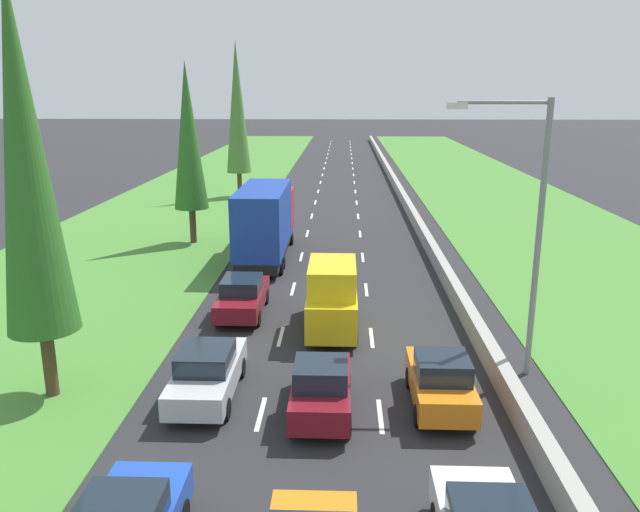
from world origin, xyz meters
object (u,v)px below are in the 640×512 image
street_light_mast (529,220)px  maroon_sedan_left_lane (243,296)px  blue_box_truck_left_lane (266,221)px  orange_hatchback_right_lane (440,381)px  poplar_tree_nearest (25,157)px  silver_sedan_left_lane (207,372)px  yellow_van_centre_lane (332,297)px  poplar_tree_third (237,108)px  maroon_hatchback_centre_lane (321,388)px  poplar_tree_second (188,137)px

street_light_mast → maroon_sedan_left_lane: bearing=152.0°
maroon_sedan_left_lane → blue_box_truck_left_lane: size_ratio=0.48×
orange_hatchback_right_lane → poplar_tree_nearest: 13.61m
maroon_sedan_left_lane → street_light_mast: street_light_mast is taller
silver_sedan_left_lane → poplar_tree_nearest: (-4.85, -0.11, 6.58)m
orange_hatchback_right_lane → yellow_van_centre_lane: size_ratio=0.80×
yellow_van_centre_lane → street_light_mast: size_ratio=0.54×
poplar_tree_third → maroon_hatchback_centre_lane: bearing=-77.4°
maroon_hatchback_centre_lane → poplar_tree_third: (-8.63, 38.57, 6.91)m
poplar_tree_second → maroon_hatchback_centre_lane: bearing=-67.6°
maroon_sedan_left_lane → poplar_tree_second: poplar_tree_second is taller
orange_hatchback_right_lane → silver_sedan_left_lane: bearing=176.7°
blue_box_truck_left_lane → poplar_tree_third: size_ratio=0.70×
orange_hatchback_right_lane → yellow_van_centre_lane: yellow_van_centre_lane is taller
poplar_tree_nearest → poplar_tree_second: size_ratio=1.16×
poplar_tree_second → poplar_tree_third: size_ratio=0.82×
orange_hatchback_right_lane → poplar_tree_third: 40.49m
poplar_tree_third → poplar_tree_nearest: bearing=-89.7°
silver_sedan_left_lane → street_light_mast: (10.00, 2.04, 4.42)m
yellow_van_centre_lane → silver_sedan_left_lane: bearing=-123.5°
silver_sedan_left_lane → blue_box_truck_left_lane: bearing=90.6°
poplar_tree_second → poplar_tree_third: bearing=89.8°
poplar_tree_nearest → poplar_tree_third: 37.71m
yellow_van_centre_lane → poplar_tree_third: size_ratio=0.37×
silver_sedan_left_lane → maroon_sedan_left_lane: bearing=90.6°
poplar_tree_third → poplar_tree_second: bearing=-90.2°
orange_hatchback_right_lane → maroon_sedan_left_lane: bearing=132.5°
silver_sedan_left_lane → yellow_van_centre_lane: yellow_van_centre_lane is taller
blue_box_truck_left_lane → poplar_tree_nearest: (-4.69, -16.54, 5.21)m
blue_box_truck_left_lane → maroon_sedan_left_lane: bearing=-89.4°
orange_hatchback_right_lane → silver_sedan_left_lane: 7.08m
maroon_hatchback_centre_lane → poplar_tree_third: poplar_tree_third is taller
maroon_sedan_left_lane → blue_box_truck_left_lane: bearing=90.6°
orange_hatchback_right_lane → poplar_tree_second: 24.54m
maroon_sedan_left_lane → yellow_van_centre_lane: (3.82, -1.75, 0.59)m
orange_hatchback_right_lane → yellow_van_centre_lane: 6.93m
maroon_hatchback_centre_lane → orange_hatchback_right_lane: bearing=9.1°
blue_box_truck_left_lane → poplar_tree_nearest: size_ratio=0.74×
orange_hatchback_right_lane → maroon_hatchback_centre_lane: size_ratio=1.00×
maroon_sedan_left_lane → yellow_van_centre_lane: bearing=-24.6°
maroon_sedan_left_lane → poplar_tree_second: 14.81m
maroon_hatchback_centre_lane → yellow_van_centre_lane: (0.20, 6.62, 0.56)m
poplar_tree_third → street_light_mast: poplar_tree_third is taller
silver_sedan_left_lane → maroon_sedan_left_lane: size_ratio=1.00×
maroon_sedan_left_lane → poplar_tree_second: bearing=111.8°
poplar_tree_second → orange_hatchback_right_lane: bearing=-59.2°
street_light_mast → yellow_van_centre_lane: bearing=150.0°
poplar_tree_second → poplar_tree_third: (0.08, 17.50, 1.23)m
maroon_hatchback_centre_lane → poplar_tree_nearest: bearing=174.1°
maroon_sedan_left_lane → street_light_mast: (10.08, -5.36, 4.42)m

